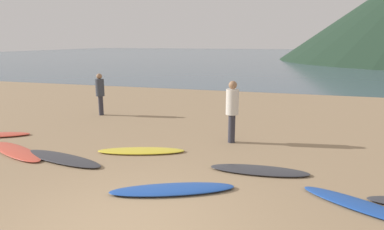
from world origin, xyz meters
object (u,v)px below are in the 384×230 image
surfboard_1 (16,151)px  surfboard_2 (61,158)px  surfboard_4 (173,189)px  surfboard_6 (362,206)px  surfboard_5 (259,170)px  surfboard_3 (141,151)px  person_0 (232,107)px  person_1 (100,91)px

surfboard_1 → surfboard_2: (1.46, -0.12, 0.00)m
surfboard_4 → surfboard_6: 3.34m
surfboard_2 → surfboard_5: size_ratio=1.15×
surfboard_6 → surfboard_5: bearing=177.9°
surfboard_3 → surfboard_4: (1.56, -1.93, 0.01)m
surfboard_1 → surfboard_5: 6.10m
surfboard_1 → person_0: size_ratio=1.38×
surfboard_4 → person_1: person_1 is taller
surfboard_6 → surfboard_1: bearing=-155.4°
surfboard_4 → surfboard_5: surfboard_4 is taller
person_0 → person_1: size_ratio=1.09×
person_0 → person_1: (-5.43, 2.08, -0.08)m
surfboard_3 → person_1: 5.02m
person_1 → surfboard_3: bearing=-47.7°
surfboard_3 → surfboard_6: 5.14m
surfboard_4 → surfboard_5: bearing=21.4°
surfboard_3 → person_0: 2.75m
surfboard_1 → surfboard_4: surfboard_4 is taller
surfboard_3 → person_0: bearing=18.9°
surfboard_1 → surfboard_4: (4.61, -0.98, 0.01)m
surfboard_5 → surfboard_6: bearing=-35.2°
surfboard_5 → person_1: size_ratio=1.34×
surfboard_2 → surfboard_6: surfboard_2 is taller
surfboard_4 → person_0: person_0 is taller
surfboard_4 → person_0: 3.63m
person_0 → person_1: person_0 is taller
surfboard_3 → person_0: size_ratio=1.28×
person_0 → surfboard_5: bearing=-151.7°
surfboard_6 → person_0: (-2.82, 3.12, 0.99)m
surfboard_1 → surfboard_3: (3.05, 0.95, 0.00)m
person_0 → surfboard_4: bearing=174.0°
surfboard_1 → surfboard_5: bearing=27.9°
surfboard_2 → person_0: 4.59m
surfboard_1 → surfboard_5: size_ratio=1.12×
surfboard_2 → surfboard_3: size_ratio=1.11×
surfboard_1 → person_0: (5.11, 2.48, 0.99)m
surfboard_4 → person_1: (-4.93, 5.53, 0.89)m
surfboard_6 → person_0: 4.32m
surfboard_1 → surfboard_3: surfboard_3 is taller
surfboard_1 → person_1: bearing=117.3°
surfboard_4 → person_1: bearing=108.3°
person_1 → surfboard_1: bearing=-86.7°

